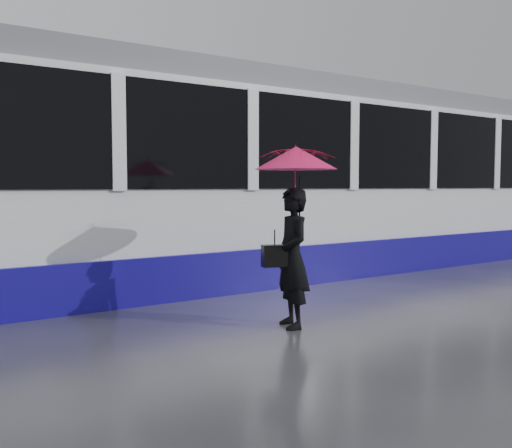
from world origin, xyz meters
TOP-DOWN VIEW (x-y plane):
  - ground at (0.00, 0.00)m, footprint 90.00×90.00m
  - rails at (0.00, 2.50)m, footprint 34.00×1.51m
  - woman at (1.34, -0.69)m, footprint 0.51×0.64m
  - umbrella at (1.39, -0.69)m, footprint 1.12×1.12m
  - handbag at (1.12, -0.67)m, footprint 0.29×0.19m

SIDE VIEW (x-z plane):
  - ground at x=0.00m, z-range 0.00..0.00m
  - rails at x=0.00m, z-range 0.00..0.02m
  - woman at x=1.34m, z-range 0.00..1.52m
  - handbag at x=1.12m, z-range 0.59..1.01m
  - umbrella at x=1.39m, z-range 1.15..2.18m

